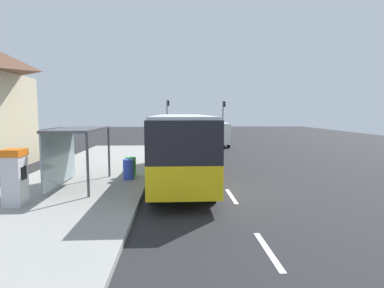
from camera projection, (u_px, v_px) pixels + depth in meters
The scene contains 20 objects.
ground_plane at pixel (198, 151), 27.53m from camera, with size 56.00×92.00×0.04m, color #262628.
sidewalk_platform at pixel (84, 180), 15.25m from camera, with size 6.20×30.00×0.18m, color #999993.
lane_stripe_seg_0 at pixel (268, 251), 7.67m from camera, with size 0.16×2.20×0.01m, color silver.
lane_stripe_seg_1 at pixel (231, 196), 12.64m from camera, with size 0.16×2.20×0.01m, color silver.
lane_stripe_seg_2 at pixel (215, 172), 17.60m from camera, with size 0.16×2.20×0.01m, color silver.
lane_stripe_seg_3 at pixel (206, 159), 22.57m from camera, with size 0.16×2.20×0.01m, color silver.
lane_stripe_seg_4 at pixel (201, 151), 27.54m from camera, with size 0.16×2.20×0.01m, color silver.
lane_stripe_seg_5 at pixel (197, 145), 32.50m from camera, with size 0.16×2.20×0.01m, color silver.
lane_stripe_seg_6 at pixel (194, 140), 37.47m from camera, with size 0.16×2.20×0.01m, color silver.
lane_stripe_seg_7 at pixel (192, 137), 42.44m from camera, with size 0.16×2.20×0.01m, color silver.
bus at pixel (181, 143), 15.44m from camera, with size 2.58×11.02×3.21m.
white_van at pixel (217, 132), 31.61m from camera, with size 2.13×5.24×2.30m.
sedan_near at pixel (203, 129), 48.15m from camera, with size 1.99×4.47×1.52m.
sedan_far at pixel (199, 127), 55.11m from camera, with size 1.93×4.44×1.52m.
ticket_machine at pixel (15, 177), 10.71m from camera, with size 0.66×0.76×1.94m.
recycling_bin_blue at pixel (129, 169), 14.95m from camera, with size 0.52×0.52×0.95m, color blue.
recycling_bin_green at pixel (131, 167), 15.65m from camera, with size 0.52×0.52×0.95m, color green.
traffic_light_near_side at pixel (224, 112), 48.47m from camera, with size 0.49×0.28×5.07m.
traffic_light_far_side at pixel (168, 111), 48.80m from camera, with size 0.49×0.28×5.22m.
bus_shelter at pixel (72, 142), 13.50m from camera, with size 1.80×4.00×2.50m.
Camera 1 is at (-2.00, -13.26, 3.36)m, focal length 29.54 mm.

